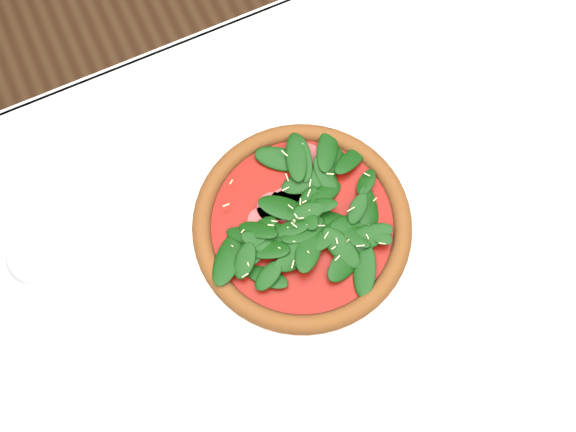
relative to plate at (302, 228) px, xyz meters
name	(u,v)px	position (x,y,z in m)	size (l,w,h in m)	color
ground	(320,342)	(0.03, -0.07, -0.76)	(6.00, 6.00, 0.00)	brown
dining_table	(342,281)	(0.03, -0.07, -0.11)	(1.21, 0.81, 0.75)	white
plate	(302,228)	(0.00, 0.00, 0.00)	(0.33, 0.33, 0.01)	white
pizza	(302,223)	(0.00, 0.00, 0.02)	(0.34, 0.34, 0.04)	#976124
wine_glass	(44,262)	(-0.29, 0.05, 0.12)	(0.07, 0.07, 0.18)	white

